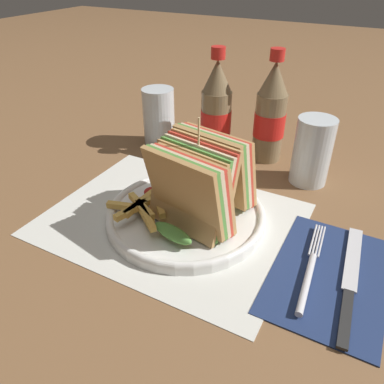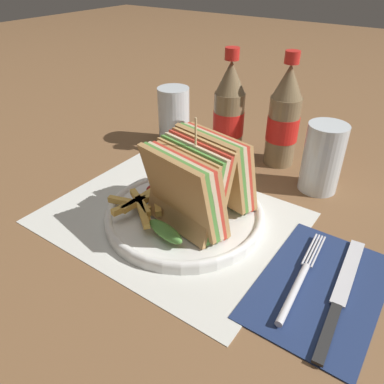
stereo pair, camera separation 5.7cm
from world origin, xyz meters
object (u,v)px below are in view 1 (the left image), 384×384
(fork, at_px, (309,273))
(glass_near, at_px, (311,156))
(coke_bottle_near, at_px, (216,112))
(coke_bottle_far, at_px, (270,115))
(plate_main, at_px, (186,214))
(glass_far, at_px, (159,121))
(club_sandwich, at_px, (200,183))
(knife, at_px, (350,280))

(fork, distance_m, glass_near, 0.25)
(coke_bottle_near, relative_size, coke_bottle_far, 1.00)
(coke_bottle_far, bearing_deg, plate_main, -98.85)
(glass_far, bearing_deg, fork, -33.16)
(club_sandwich, relative_size, knife, 0.82)
(plate_main, distance_m, coke_bottle_far, 0.27)
(club_sandwich, bearing_deg, coke_bottle_far, 86.37)
(club_sandwich, distance_m, glass_far, 0.30)
(knife, relative_size, glass_near, 1.81)
(coke_bottle_far, relative_size, glass_near, 1.77)
(glass_near, height_order, glass_far, same)
(coke_bottle_far, distance_m, glass_near, 0.12)
(plate_main, xyz_separation_m, glass_near, (0.14, 0.21, 0.04))
(plate_main, bearing_deg, glass_near, 56.63)
(fork, height_order, knife, fork)
(knife, relative_size, coke_bottle_far, 1.02)
(coke_bottle_near, xyz_separation_m, coke_bottle_far, (0.10, 0.04, 0.00))
(club_sandwich, height_order, coke_bottle_far, coke_bottle_far)
(knife, xyz_separation_m, glass_near, (-0.11, 0.23, 0.05))
(fork, bearing_deg, knife, 12.37)
(plate_main, distance_m, coke_bottle_near, 0.24)
(coke_bottle_far, xyz_separation_m, glass_near, (0.10, -0.05, -0.04))
(coke_bottle_far, bearing_deg, glass_near, -28.14)
(club_sandwich, bearing_deg, plate_main, 176.34)
(plate_main, relative_size, glass_near, 2.04)
(fork, bearing_deg, glass_far, 142.54)
(plate_main, distance_m, glass_near, 0.25)
(fork, distance_m, coke_bottle_near, 0.37)
(glass_near, distance_m, glass_far, 0.32)
(fork, relative_size, knife, 0.82)
(knife, bearing_deg, glass_far, 147.03)
(knife, bearing_deg, glass_near, 111.39)
(club_sandwich, distance_m, coke_bottle_near, 0.24)
(glass_far, bearing_deg, plate_main, -49.51)
(knife, xyz_separation_m, coke_bottle_near, (-0.30, 0.24, 0.08))
(glass_near, relative_size, glass_far, 1.00)
(coke_bottle_near, height_order, coke_bottle_far, same)
(fork, xyz_separation_m, glass_far, (-0.38, 0.25, 0.04))
(glass_near, bearing_deg, glass_far, 178.52)
(coke_bottle_far, relative_size, glass_far, 1.77)
(glass_far, bearing_deg, coke_bottle_near, 3.26)
(club_sandwich, height_order, glass_near, club_sandwich)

